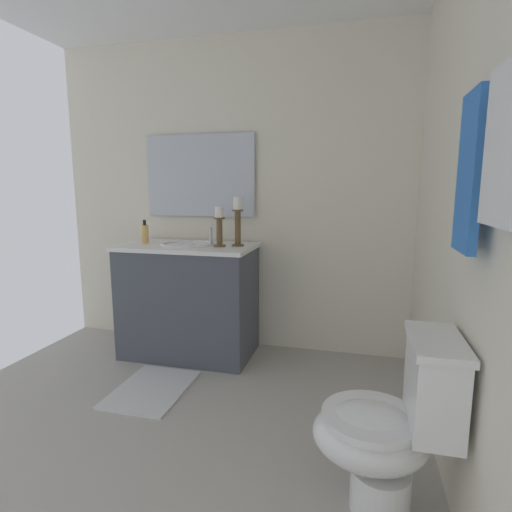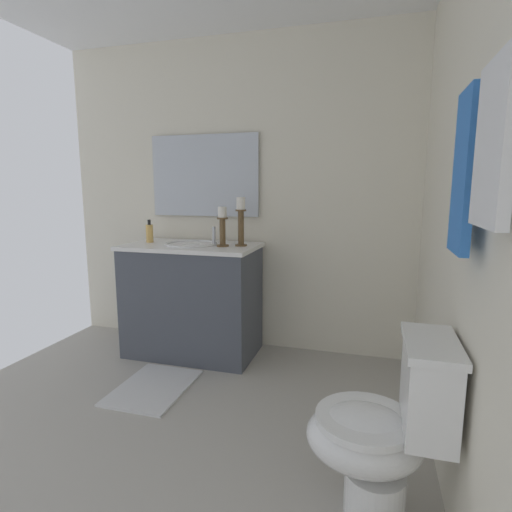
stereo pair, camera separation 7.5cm
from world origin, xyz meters
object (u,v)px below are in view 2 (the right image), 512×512
object	(u,v)px
soap_bottle	(150,233)
towel_near_vanity	(464,173)
mirror	(204,176)
sink_basin	(191,249)
towel_bar	(491,81)
toilet	(383,430)
bath_mat	(153,387)
vanity_cabinet	(193,299)
candle_holder_tall	(241,220)
candle_holder_short	(222,225)
towel_center	(494,144)

from	to	relation	value
soap_bottle	towel_near_vanity	distance (m)	2.42
mirror	towel_near_vanity	size ratio (longest dim) A/B	1.73
sink_basin	towel_bar	size ratio (longest dim) A/B	0.60
toilet	soap_bottle	bearing A→B (deg)	-126.44
towel_bar	towel_near_vanity	distance (m)	0.30
bath_mat	soap_bottle	bearing A→B (deg)	-150.42
towel_near_vanity	vanity_cabinet	bearing A→B (deg)	-129.40
sink_basin	soap_bottle	xyz separation A→B (m)	(-0.02, -0.37, 0.11)
toilet	towel_bar	xyz separation A→B (m)	(0.20, 0.22, 1.22)
soap_bottle	vanity_cabinet	bearing A→B (deg)	86.57
candle_holder_tall	bath_mat	bearing A→B (deg)	-30.85
vanity_cabinet	soap_bottle	world-z (taller)	soap_bottle
candle_holder_tall	towel_bar	xyz separation A→B (m)	(1.52, 1.23, 0.53)
soap_bottle	towel_near_vanity	size ratio (longest dim) A/B	0.34
toilet	mirror	bearing A→B (deg)	-138.11
vanity_cabinet	soap_bottle	size ratio (longest dim) A/B	5.69
vanity_cabinet	mirror	distance (m)	1.00
towel_near_vanity	bath_mat	world-z (taller)	towel_near_vanity
soap_bottle	mirror	bearing A→B (deg)	125.08
candle_holder_short	soap_bottle	size ratio (longest dim) A/B	1.62
mirror	bath_mat	world-z (taller)	mirror
soap_bottle	towel_bar	xyz separation A→B (m)	(1.51, 1.99, 0.64)
mirror	towel_bar	xyz separation A→B (m)	(1.77, 1.63, 0.19)
candle_holder_short	towel_near_vanity	bearing A→B (deg)	46.00
toilet	vanity_cabinet	bearing A→B (deg)	-132.48
vanity_cabinet	soap_bottle	xyz separation A→B (m)	(-0.02, -0.37, 0.51)
toilet	bath_mat	size ratio (longest dim) A/B	1.25
towel_near_vanity	bath_mat	bearing A→B (deg)	-113.41
soap_bottle	toilet	bearing A→B (deg)	53.56
toilet	towel_near_vanity	xyz separation A→B (m)	(0.04, 0.20, 0.98)
towel_bar	mirror	bearing A→B (deg)	-137.40
soap_bottle	sink_basin	bearing A→B (deg)	86.58
mirror	soap_bottle	world-z (taller)	mirror
candle_holder_short	towel_near_vanity	xyz separation A→B (m)	(1.29, 1.34, 0.32)
sink_basin	candle_holder_short	distance (m)	0.33
soap_bottle	bath_mat	bearing A→B (deg)	29.58
mirror	towel_bar	size ratio (longest dim) A/B	1.37
sink_basin	towel_near_vanity	size ratio (longest dim) A/B	0.76
mirror	towel_near_vanity	distance (m)	2.27
candle_holder_tall	towel_near_vanity	size ratio (longest dim) A/B	0.68
vanity_cabinet	sink_basin	distance (m)	0.39
candle_holder_tall	toilet	world-z (taller)	candle_holder_tall
vanity_cabinet	bath_mat	world-z (taller)	vanity_cabinet
towel_near_vanity	towel_center	bearing A→B (deg)	0.00
toilet	bath_mat	bearing A→B (deg)	-115.20
vanity_cabinet	towel_center	xyz separation A→B (m)	(1.66, 1.61, 0.97)
towel_bar	vanity_cabinet	bearing A→B (deg)	-132.46
sink_basin	towel_near_vanity	distance (m)	2.14
sink_basin	soap_bottle	distance (m)	0.39
sink_basin	towel_near_vanity	xyz separation A→B (m)	(1.32, 1.61, 0.51)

